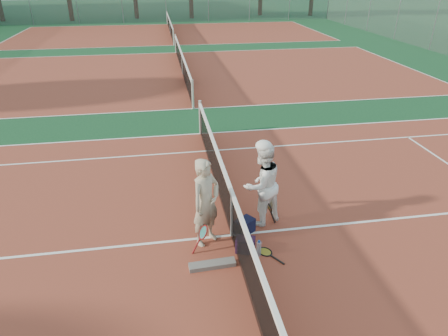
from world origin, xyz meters
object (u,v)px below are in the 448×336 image
Objects in this scene: player_b at (262,184)px; racket_red at (203,239)px; player_a at (206,203)px; net_main at (232,214)px; racket_black_held at (268,213)px; sports_bag_navy at (245,226)px; water_bottle at (259,249)px; racket_spare at (265,252)px; sports_bag_purple at (245,245)px.

player_b is 3.30× the size of racket_red.
racket_red is at bearing -147.78° from player_a.
net_main is at bearing 15.60° from racket_red.
racket_black_held is 0.58m from sports_bag_navy.
sports_bag_navy is at bearing 12.84° from player_b.
net_main is at bearing 119.10° from water_bottle.
racket_red is at bearing 162.60° from water_bottle.
player_b is 2.97× the size of racket_spare.
racket_black_held reaches higher than racket_red.
player_b reaches higher than racket_spare.
racket_spare is 0.40m from sports_bag_purple.
sports_bag_navy is at bearing -28.22° from player_a.
player_a is 1.49m from racket_black_held.
water_bottle is (0.38, -0.69, -0.36)m from net_main.
sports_bag_navy is (-0.41, -0.33, -0.74)m from player_b.
player_b is at bearing -58.04° from racket_black_held.
player_b is at bearing -17.05° from player_a.
water_bottle is (0.90, -0.60, -0.73)m from player_a.
racket_black_held reaches higher than racket_spare.
racket_black_held is (0.81, 0.25, -0.22)m from net_main.
net_main reaches higher than sports_bag_purple.
net_main is 0.96m from racket_spare.
player_b reaches higher than racket_red.
sports_bag_purple is (-0.65, -0.77, -0.14)m from racket_black_held.
sports_bag_purple is at bearing -100.69° from sports_bag_navy.
sports_bag_purple reaches higher than racket_spare.
racket_black_held is at bearing 19.29° from sports_bag_navy.
sports_bag_navy reaches higher than racket_spare.
racket_red reaches higher than sports_bag_purple.
net_main is at bearing 7.63° from racket_spare.
sports_bag_navy is at bearing 9.43° from racket_black_held.
racket_red is at bearing 45.22° from racket_spare.
racket_spare is (1.14, -0.25, -0.25)m from racket_red.
racket_spare is 1.71× the size of sports_bag_purple.
player_a is 5.01× the size of sports_bag_purple.
water_bottle is at bearing -37.98° from sports_bag_purple.
water_bottle is (-0.43, -0.94, -0.14)m from racket_black_held.
water_bottle is (-0.30, -1.08, -0.74)m from player_b.
player_b is at bearing 39.23° from sports_bag_navy.
racket_spare is (1.04, -0.54, -0.86)m from player_a.
player_a reaches higher than water_bottle.
racket_black_held is at bearing 16.90° from net_main.
sports_bag_navy is (-0.54, -0.19, -0.13)m from racket_black_held.
player_a is at bearing 147.76° from sports_bag_purple.
racket_spare is 0.20m from water_bottle.
player_a is 3.27× the size of racket_red.
racket_red is at bearing 4.40° from player_b.
player_b is 1.35m from water_bottle.
player_a is at bearing -4.36° from player_b.
player_b reaches higher than sports_bag_purple.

